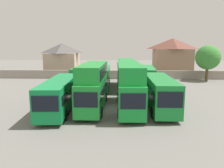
{
  "coord_description": "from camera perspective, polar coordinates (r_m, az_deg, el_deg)",
  "views": [
    {
      "loc": [
        1.05,
        -23.62,
        6.9
      ],
      "look_at": [
        0.0,
        3.0,
        2.34
      ],
      "focal_mm": 35.43,
      "sensor_mm": 36.0,
      "label": 1
    }
  ],
  "objects": [
    {
      "name": "bus_2",
      "position": [
        24.55,
        -4.82,
        0.12
      ],
      "size": [
        2.6,
        10.39,
        5.01
      ],
      "rotation": [
        0.0,
        0.0,
        -1.58
      ],
      "color": "#188D2F",
      "rests_on": "ground"
    },
    {
      "name": "ground",
      "position": [
        42.2,
        0.81,
        0.31
      ],
      "size": [
        140.0,
        140.0,
        0.0
      ],
      "primitive_type": "plane",
      "color": "slate"
    },
    {
      "name": "bus_8",
      "position": [
        37.15,
        8.86,
        2.02
      ],
      "size": [
        3.18,
        10.21,
        3.5
      ],
      "rotation": [
        0.0,
        0.0,
        -1.64
      ],
      "color": "#1A893C",
      "rests_on": "ground"
    },
    {
      "name": "house_terrace_centre",
      "position": [
        56.98,
        15.26,
        6.97
      ],
      "size": [
        9.22,
        7.47,
        8.82
      ],
      "color": "#9E7A60",
      "rests_on": "ground"
    },
    {
      "name": "bus_7",
      "position": [
        36.88,
        3.78,
        3.09
      ],
      "size": [
        2.81,
        11.61,
        4.7
      ],
      "rotation": [
        0.0,
        0.0,
        -1.55
      ],
      "color": "#1B8834",
      "rests_on": "ground"
    },
    {
      "name": "depot_boundary_wall",
      "position": [
        47.3,
        0.97,
        2.43
      ],
      "size": [
        56.0,
        0.5,
        1.8
      ],
      "primitive_type": "cube",
      "color": "gray",
      "rests_on": "ground"
    },
    {
      "name": "tree_left_of_lot",
      "position": [
        48.18,
        23.51,
        6.28
      ],
      "size": [
        4.85,
        4.85,
        7.13
      ],
      "color": "brown",
      "rests_on": "ground"
    },
    {
      "name": "bus_4",
      "position": [
        24.69,
        12.27,
        -1.93
      ],
      "size": [
        2.61,
        10.13,
        3.53
      ],
      "rotation": [
        0.0,
        0.0,
        -1.57
      ],
      "color": "#178434",
      "rests_on": "ground"
    },
    {
      "name": "bus_5",
      "position": [
        37.9,
        -7.02,
        2.23
      ],
      "size": [
        3.09,
        10.63,
        3.51
      ],
      "rotation": [
        0.0,
        0.0,
        -1.62
      ],
      "color": "#1D8C3C",
      "rests_on": "ground"
    },
    {
      "name": "bus_3",
      "position": [
        24.37,
        4.42,
        0.1
      ],
      "size": [
        2.79,
        11.24,
        5.05
      ],
      "rotation": [
        0.0,
        0.0,
        -1.55
      ],
      "color": "#148D31",
      "rests_on": "ground"
    },
    {
      "name": "house_terrace_left",
      "position": [
        55.96,
        -12.72,
        6.39
      ],
      "size": [
        7.74,
        7.1,
        7.6
      ],
      "color": "tan",
      "rests_on": "ground"
    },
    {
      "name": "bus_1",
      "position": [
        24.65,
        -13.31,
        -2.21
      ],
      "size": [
        3.25,
        11.76,
        3.34
      ],
      "rotation": [
        0.0,
        0.0,
        -1.51
      ],
      "color": "#10853E",
      "rests_on": "ground"
    },
    {
      "name": "bus_6",
      "position": [
        37.24,
        -2.64,
        2.07
      ],
      "size": [
        2.83,
        11.95,
        3.4
      ],
      "rotation": [
        0.0,
        0.0,
        -1.54
      ],
      "color": "#198832",
      "rests_on": "ground"
    }
  ]
}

